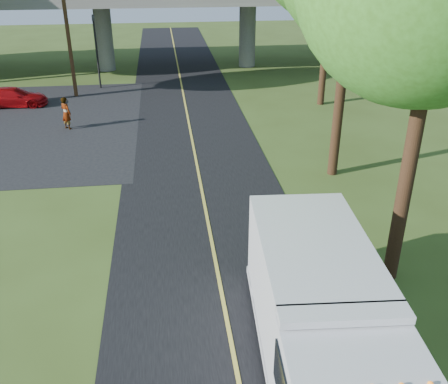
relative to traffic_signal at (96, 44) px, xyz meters
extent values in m
plane|color=#3A4D1B|center=(6.00, -26.00, -3.20)|extent=(120.00, 120.00, 0.00)
cube|color=black|center=(6.00, -16.00, -3.19)|extent=(7.00, 90.00, 0.02)
cube|color=black|center=(-5.00, -8.00, -3.19)|extent=(16.00, 18.00, 0.01)
cube|color=gold|center=(6.00, -16.00, -3.17)|extent=(0.12, 90.00, 0.01)
cylinder|color=slate|center=(0.00, 6.00, -0.50)|extent=(1.40, 1.40, 5.40)
cylinder|color=slate|center=(12.00, 6.00, -0.50)|extent=(1.40, 1.40, 5.40)
cylinder|color=slate|center=(24.00, 6.00, -0.50)|extent=(1.40, 1.40, 5.40)
cylinder|color=black|center=(0.00, 0.00, -0.60)|extent=(0.14, 0.14, 5.20)
imported|color=black|center=(0.00, 0.00, 1.40)|extent=(0.18, 0.22, 1.10)
cylinder|color=#472D19|center=(-1.50, -2.00, 1.30)|extent=(0.26, 0.26, 9.00)
cylinder|color=#382314|center=(11.50, -25.00, 0.30)|extent=(0.44, 0.44, 7.00)
cylinder|color=#382314|center=(12.20, -17.00, 0.65)|extent=(0.44, 0.44, 7.70)
cylinder|color=#382314|center=(15.00, -6.00, 0.13)|extent=(0.44, 0.44, 6.65)
cube|color=silver|center=(8.06, -27.37, -1.33)|extent=(2.99, 5.07, 2.51)
cube|color=silver|center=(8.03, -27.82, -2.86)|extent=(3.09, 6.63, 0.20)
cylinder|color=black|center=(7.01, -25.85, -2.70)|extent=(0.38, 1.02, 1.00)
cylinder|color=black|center=(9.29, -26.00, -2.70)|extent=(0.38, 1.02, 1.00)
imported|color=#A0090D|center=(-5.17, -3.96, -2.59)|extent=(4.24, 1.76, 1.22)
imported|color=gray|center=(-1.00, -9.04, -2.26)|extent=(0.82, 0.79, 1.89)
camera|label=1|loc=(4.54, -37.46, 6.45)|focal=40.00mm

